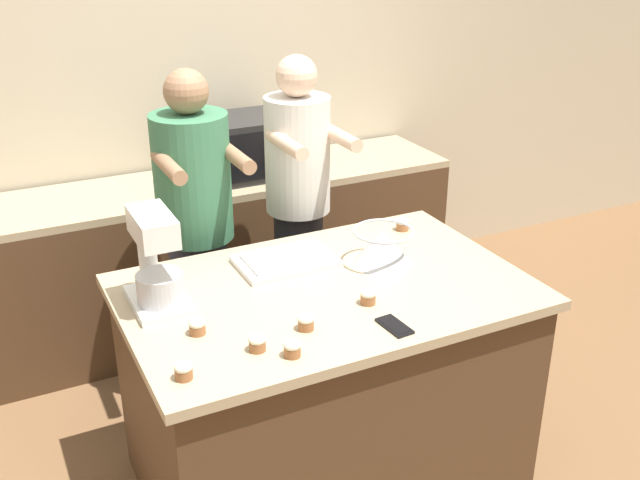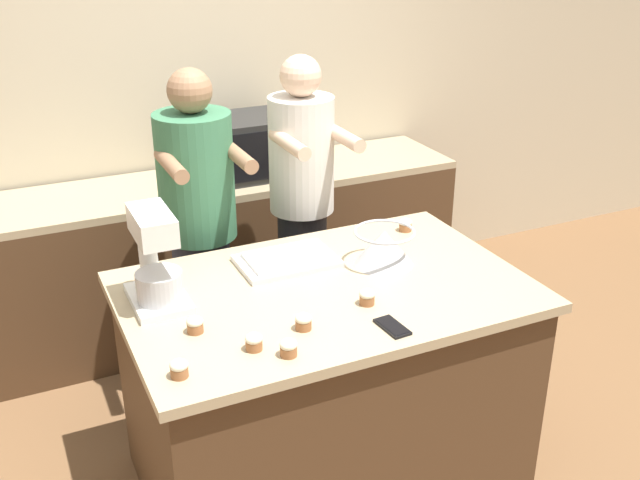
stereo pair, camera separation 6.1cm
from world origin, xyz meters
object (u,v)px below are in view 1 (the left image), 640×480
at_px(microwave_oven, 242,147).
at_px(cell_phone, 394,326).
at_px(cupcake_1, 368,296).
at_px(cupcake_0, 292,348).
at_px(cupcake_2, 151,270).
at_px(cupcake_7, 197,326).
at_px(cupcake_4, 403,224).
at_px(cupcake_5, 306,322).
at_px(cupcake_3, 257,342).
at_px(cupcake_6, 183,370).
at_px(stand_mixer, 156,265).
at_px(person_left, 197,239).
at_px(person_right, 299,216).
at_px(mixing_bowl, 383,246).
at_px(baking_tray, 286,260).

bearing_deg(microwave_oven, cell_phone, -94.13).
xyz_separation_m(cell_phone, cupcake_1, (0.00, 0.19, 0.03)).
distance_m(cupcake_0, cupcake_2, 0.81).
height_order(microwave_oven, cupcake_7, microwave_oven).
height_order(cupcake_4, cupcake_5, same).
xyz_separation_m(cupcake_3, cupcake_6, (-0.27, -0.05, 0.00)).
bearing_deg(stand_mixer, microwave_oven, 57.49).
relative_size(person_left, cupcake_0, 27.29).
height_order(person_right, cupcake_4, person_right).
bearing_deg(cupcake_0, cupcake_6, 174.63).
bearing_deg(cupcake_6, cell_phone, -1.96).
distance_m(mixing_bowl, cupcake_5, 0.62).
height_order(person_left, mixing_bowl, person_left).
bearing_deg(cupcake_4, cell_phone, -123.93).
height_order(person_right, cupcake_5, person_right).
bearing_deg(mixing_bowl, cupcake_0, -142.83).
relative_size(person_right, cupcake_0, 27.56).
distance_m(stand_mixer, cupcake_5, 0.59).
bearing_deg(person_right, cupcake_5, -113.56).
bearing_deg(cell_phone, baking_tray, 102.13).
relative_size(cell_phone, cupcake_6, 2.47).
height_order(microwave_oven, cupcake_0, microwave_oven).
xyz_separation_m(cupcake_2, cupcake_7, (0.03, -0.49, 0.00)).
xyz_separation_m(stand_mixer, cupcake_1, (0.70, -0.34, -0.13)).
xyz_separation_m(cell_phone, cupcake_0, (-0.40, -0.01, 0.03)).
distance_m(cupcake_4, cupcake_7, 1.21).
xyz_separation_m(mixing_bowl, cupcake_3, (-0.71, -0.39, -0.05)).
xyz_separation_m(cupcake_0, cupcake_6, (-0.36, 0.03, 0.00)).
bearing_deg(person_right, person_left, 179.92).
height_order(mixing_bowl, cupcake_2, mixing_bowl).
relative_size(cupcake_4, cupcake_6, 1.00).
xyz_separation_m(baking_tray, cupcake_5, (-0.15, -0.50, 0.01)).
height_order(cupcake_3, cupcake_5, same).
xyz_separation_m(cupcake_1, cupcake_5, (-0.29, -0.06, 0.00)).
relative_size(microwave_oven, cupcake_6, 8.89).
bearing_deg(cupcake_4, cupcake_2, 178.09).
height_order(person_right, mixing_bowl, person_right).
height_order(cupcake_2, cupcake_6, same).
height_order(person_right, cupcake_6, person_right).
relative_size(person_right, cupcake_1, 27.56).
bearing_deg(person_left, mixing_bowl, -50.77).
height_order(baking_tray, cupcake_7, cupcake_7).
distance_m(cupcake_0, cupcake_5, 0.17).
height_order(cupcake_0, cupcake_6, same).
height_order(mixing_bowl, cell_phone, mixing_bowl).
xyz_separation_m(person_left, baking_tray, (0.21, -0.54, 0.08)).
bearing_deg(person_left, cell_phone, -73.43).
bearing_deg(person_right, cupcake_2, -153.90).
distance_m(cell_phone, cupcake_0, 0.40).
distance_m(baking_tray, cupcake_2, 0.54).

